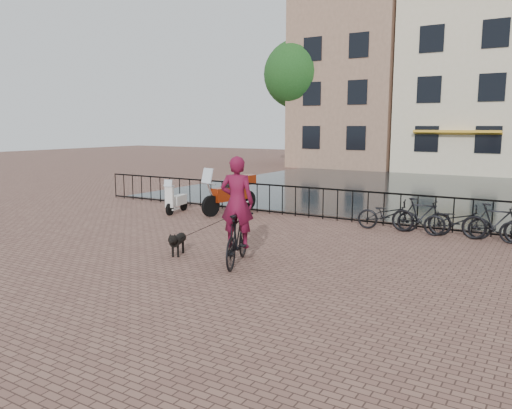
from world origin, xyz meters
The scene contains 14 objects.
ground centered at (0.00, 0.00, 0.00)m, with size 100.00×100.00×0.00m, color brown.
canal_water centered at (0.00, 17.30, 0.00)m, with size 20.00×20.00×0.00m, color black.
railing centered at (0.00, 8.00, 0.50)m, with size 20.00×0.05×1.02m.
canal_house_left centered at (-7.50, 30.00, 6.40)m, with size 7.50×9.00×12.80m.
canal_house_mid centered at (0.50, 30.00, 5.90)m, with size 8.00×9.50×11.80m.
tree_far_left centered at (-11.00, 27.00, 6.73)m, with size 5.04×5.04×9.27m.
cyclist centered at (0.07, 2.09, 1.05)m, with size 1.24×2.10×2.77m.
dog centered at (-1.57, 2.04, 0.29)m, with size 0.57×0.89×0.57m.
motorcycle centered at (-3.71, 7.35, 0.83)m, with size 1.02×2.39×1.66m.
scooter centered at (-5.35, 6.47, 0.62)m, with size 0.68×1.40×1.25m.
parked_bike_0 centered at (1.80, 7.40, 0.45)m, with size 0.60×1.72×0.90m, color black.
parked_bike_1 centered at (2.75, 7.40, 0.50)m, with size 0.47×1.66×1.00m, color black.
parked_bike_2 centered at (3.70, 7.40, 0.45)m, with size 0.60×1.72×0.90m, color black.
parked_bike_3 centered at (4.65, 7.40, 0.50)m, with size 0.47×1.66×1.00m, color black.
Camera 1 is at (5.95, -6.76, 3.01)m, focal length 35.00 mm.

